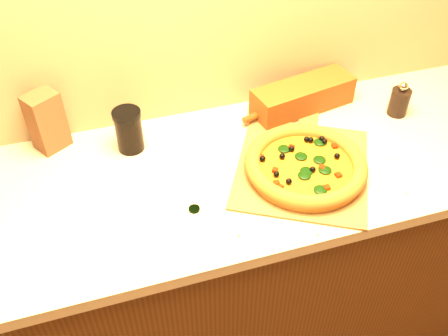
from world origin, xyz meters
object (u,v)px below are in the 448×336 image
pepper_grinder (399,101)px  pizza_peel (302,164)px  rolling_pin (291,100)px  pizza (306,165)px  dark_jar (129,130)px

pepper_grinder → pizza_peel: bearing=-160.3°
pepper_grinder → rolling_pin: pepper_grinder is taller
pizza → dark_jar: 0.56m
pepper_grinder → dark_jar: dark_jar is taller
pepper_grinder → rolling_pin: 0.37m
pizza → rolling_pin: 0.34m
pizza_peel → pepper_grinder: bearing=48.5°
pizza_peel → rolling_pin: 0.31m
pizza_peel → pizza: 0.05m
pizza → pepper_grinder: bearing=23.5°
pizza → pepper_grinder: 0.47m
pepper_grinder → rolling_pin: size_ratio=0.32×
rolling_pin → pepper_grinder: bearing=-23.1°
pizza_peel → pizza: size_ratio=1.70×
dark_jar → pizza_peel: bearing=-25.9°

